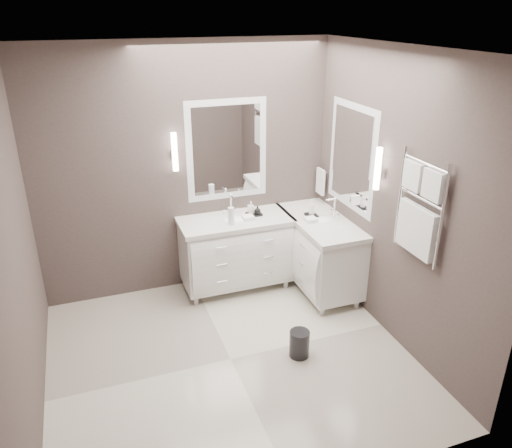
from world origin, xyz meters
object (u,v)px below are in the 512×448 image
object	(u,v)px
vanity_right	(319,249)
waste_bin	(299,344)
towel_ladder	(419,213)
vanity_back	(236,249)

from	to	relation	value
vanity_right	waste_bin	distance (m)	1.32
vanity_right	waste_bin	xyz separation A→B (m)	(-0.71, -1.06, -0.36)
vanity_right	waste_bin	size ratio (longest dim) A/B	4.77
vanity_right	towel_ladder	bearing A→B (deg)	-80.16
vanity_right	towel_ladder	distance (m)	1.60
vanity_back	waste_bin	xyz separation A→B (m)	(0.16, -1.39, -0.36)
vanity_back	vanity_right	distance (m)	0.93
vanity_back	towel_ladder	xyz separation A→B (m)	(1.10, -1.63, 0.91)
vanity_back	vanity_right	size ratio (longest dim) A/B	1.00
towel_ladder	waste_bin	bearing A→B (deg)	165.65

